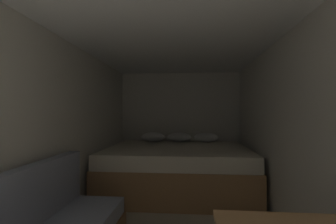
{
  "coord_description": "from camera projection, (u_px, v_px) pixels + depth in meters",
  "views": [
    {
      "loc": [
        0.2,
        -0.42,
        1.23
      ],
      "look_at": [
        -0.07,
        2.57,
        1.25
      ],
      "focal_mm": 26.18,
      "sensor_mm": 36.0,
      "label": 1
    }
  ],
  "objects": [
    {
      "name": "wall_right",
      "position": [
        296.0,
        136.0,
        2.3
      ],
      "size": [
        0.05,
        4.94,
        2.04
      ],
      "primitive_type": "cube",
      "color": "silver",
      "rests_on": "ground"
    },
    {
      "name": "wall_left",
      "position": [
        54.0,
        134.0,
        2.51
      ],
      "size": [
        0.05,
        4.94,
        2.04
      ],
      "primitive_type": "cube",
      "color": "silver",
      "rests_on": "ground"
    },
    {
      "name": "wall_back",
      "position": [
        180.0,
        124.0,
        4.89
      ],
      "size": [
        2.43,
        0.05,
        2.04
      ],
      "primitive_type": "cube",
      "color": "silver",
      "rests_on": "ground"
    },
    {
      "name": "bed",
      "position": [
        177.0,
        168.0,
        3.92
      ],
      "size": [
        2.21,
        1.82,
        0.87
      ],
      "color": "#9E7247",
      "rests_on": "ground"
    },
    {
      "name": "ceiling_slab",
      "position": [
        170.0,
        29.0,
        2.41
      ],
      "size": [
        2.43,
        4.94,
        0.05
      ],
      "primitive_type": "cube",
      "color": "white",
      "rests_on": "wall_left"
    }
  ]
}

